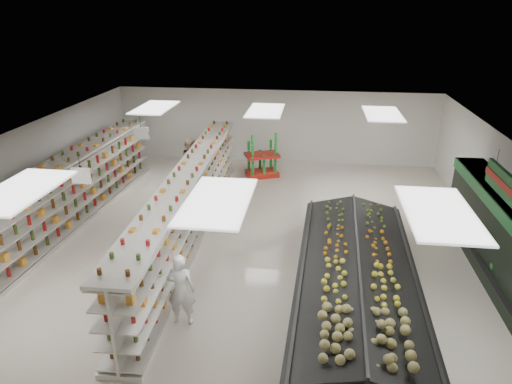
# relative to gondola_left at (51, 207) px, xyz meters

# --- Properties ---
(floor) EXTENTS (16.00, 16.00, 0.00)m
(floor) POSITION_rel_gondola_left_xyz_m (5.92, 0.21, -1.00)
(floor) COLOR beige
(floor) RESTS_ON ground
(ceiling) EXTENTS (14.00, 16.00, 0.02)m
(ceiling) POSITION_rel_gondola_left_xyz_m (5.92, 0.21, 2.20)
(ceiling) COLOR white
(ceiling) RESTS_ON wall_back
(wall_back) EXTENTS (14.00, 0.02, 3.20)m
(wall_back) POSITION_rel_gondola_left_xyz_m (5.92, 8.21, 0.60)
(wall_back) COLOR white
(wall_back) RESTS_ON floor
(wall_left) EXTENTS (0.02, 16.00, 3.20)m
(wall_left) POSITION_rel_gondola_left_xyz_m (-1.08, 0.21, 0.60)
(wall_left) COLOR white
(wall_left) RESTS_ON floor
(wall_right) EXTENTS (0.02, 16.00, 3.20)m
(wall_right) POSITION_rel_gondola_left_xyz_m (12.92, 0.21, 0.60)
(wall_right) COLOR white
(wall_right) RESTS_ON floor
(aisle_sign_near) EXTENTS (0.52, 0.06, 0.75)m
(aisle_sign_near) POSITION_rel_gondola_left_xyz_m (2.12, -1.79, 1.76)
(aisle_sign_near) COLOR white
(aisle_sign_near) RESTS_ON ceiling
(aisle_sign_far) EXTENTS (0.52, 0.06, 0.75)m
(aisle_sign_far) POSITION_rel_gondola_left_xyz_m (2.12, 2.21, 1.76)
(aisle_sign_far) COLOR white
(aisle_sign_far) RESTS_ON ceiling
(gondola_left) EXTENTS (1.41, 12.54, 2.17)m
(gondola_left) POSITION_rel_gondola_left_xyz_m (0.00, 0.00, 0.00)
(gondola_left) COLOR silver
(gondola_left) RESTS_ON floor
(gondola_center) EXTENTS (1.30, 12.09, 2.09)m
(gondola_center) POSITION_rel_gondola_left_xyz_m (4.04, 0.73, -0.04)
(gondola_center) COLOR silver
(gondola_center) RESTS_ON floor
(produce_island) EXTENTS (3.07, 7.82, 1.15)m
(produce_island) POSITION_rel_gondola_left_xyz_m (8.82, -1.99, -0.47)
(produce_island) COLOR black
(produce_island) RESTS_ON floor
(soda_endcap) EXTENTS (1.57, 1.34, 1.69)m
(soda_endcap) POSITION_rel_gondola_left_xyz_m (5.58, 6.18, -0.18)
(soda_endcap) COLOR #B62114
(soda_endcap) RESTS_ON floor
(shopper_main) EXTENTS (0.63, 0.42, 1.71)m
(shopper_main) POSITION_rel_gondola_left_xyz_m (4.96, -3.43, -0.14)
(shopper_main) COLOR white
(shopper_main) RESTS_ON floor
(shopper_background) EXTENTS (0.60, 0.94, 1.89)m
(shopper_background) POSITION_rel_gondola_left_xyz_m (3.01, 4.76, -0.05)
(shopper_background) COLOR tan
(shopper_background) RESTS_ON floor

